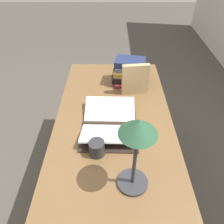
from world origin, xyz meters
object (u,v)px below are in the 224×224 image
object	(u,v)px
book_standing_upright	(135,80)
coffee_mug	(97,148)
reading_lamp	(137,139)
book_stack_tall	(130,72)
open_book	(109,122)

from	to	relation	value
book_standing_upright	coffee_mug	bearing A→B (deg)	-30.49
reading_lamp	coffee_mug	bearing A→B (deg)	-135.20
coffee_mug	reading_lamp	bearing A→B (deg)	44.80
book_stack_tall	coffee_mug	world-z (taller)	book_stack_tall
book_stack_tall	coffee_mug	distance (m)	0.78
open_book	book_standing_upright	distance (m)	0.42
book_stack_tall	coffee_mug	bearing A→B (deg)	-17.01
coffee_mug	book_standing_upright	bearing A→B (deg)	156.59
book_stack_tall	reading_lamp	size ratio (longest dim) A/B	0.67
open_book	coffee_mug	bearing A→B (deg)	-15.02
open_book	book_stack_tall	xyz separation A→B (m)	(-0.51, 0.16, 0.08)
book_stack_tall	book_standing_upright	bearing A→B (deg)	11.54
open_book	coffee_mug	world-z (taller)	coffee_mug
reading_lamp	coffee_mug	size ratio (longest dim) A/B	3.65
book_stack_tall	book_standing_upright	distance (m)	0.15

